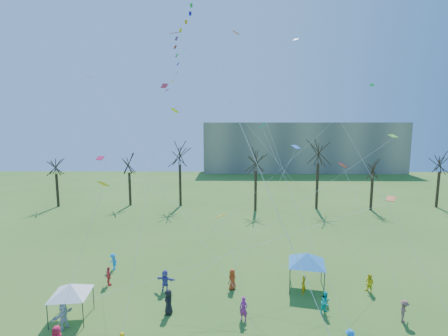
{
  "coord_description": "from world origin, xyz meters",
  "views": [
    {
      "loc": [
        -0.94,
        -15.5,
        13.7
      ],
      "look_at": [
        -1.19,
        5.0,
        11.0
      ],
      "focal_mm": 25.0,
      "sensor_mm": 36.0,
      "label": 1
    }
  ],
  "objects_px": {
    "canopy_tent_blue": "(307,258)",
    "canopy_tent_white": "(71,289)",
    "distant_building": "(301,147)",
    "big_box_kite": "(184,45)"
  },
  "relations": [
    {
      "from": "canopy_tent_white",
      "to": "canopy_tent_blue",
      "type": "height_order",
      "value": "canopy_tent_blue"
    },
    {
      "from": "distant_building",
      "to": "canopy_tent_blue",
      "type": "relative_size",
      "value": 14.71
    },
    {
      "from": "distant_building",
      "to": "canopy_tent_blue",
      "type": "bearing_deg",
      "value": -102.65
    },
    {
      "from": "canopy_tent_white",
      "to": "canopy_tent_blue",
      "type": "relative_size",
      "value": 0.87
    },
    {
      "from": "distant_building",
      "to": "big_box_kite",
      "type": "distance_m",
      "value": 81.41
    },
    {
      "from": "big_box_kite",
      "to": "canopy_tent_blue",
      "type": "height_order",
      "value": "big_box_kite"
    },
    {
      "from": "distant_building",
      "to": "canopy_tent_white",
      "type": "distance_m",
      "value": 84.2
    },
    {
      "from": "canopy_tent_blue",
      "to": "canopy_tent_white",
      "type": "bearing_deg",
      "value": -165.61
    },
    {
      "from": "canopy_tent_white",
      "to": "canopy_tent_blue",
      "type": "xyz_separation_m",
      "value": [
        17.91,
        4.59,
        0.39
      ]
    },
    {
      "from": "canopy_tent_blue",
      "to": "big_box_kite",
      "type": "bearing_deg",
      "value": -156.8
    }
  ]
}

